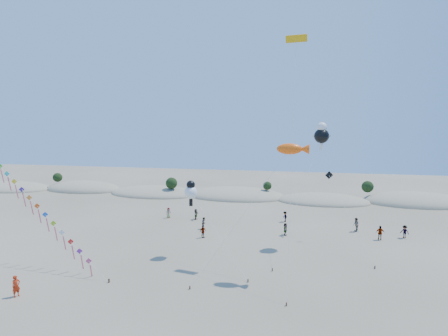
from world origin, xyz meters
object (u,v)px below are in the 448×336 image
Objects in this scene: kite_train at (4,172)px; fish_kite at (293,149)px; parafoil_kite at (296,43)px; flyer_foreground at (16,286)px.

fish_kite is (30.50, 0.31, 2.93)m from kite_train.
parafoil_kite is 34.28m from flyer_foreground.
kite_train reaches higher than flyer_foreground.
parafoil_kite reaches higher than kite_train.
fish_kite is at bearing -45.96° from flyer_foreground.
parafoil_kite is (30.55, 5.48, 13.33)m from kite_train.
fish_kite is 0.54× the size of parafoil_kite.
fish_kite is at bearing 0.59° from kite_train.
parafoil_kite is at bearing -35.67° from flyer_foreground.
flyer_foreground is at bearing -47.72° from kite_train.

